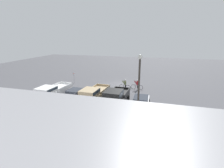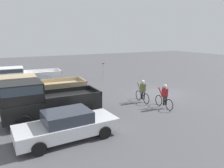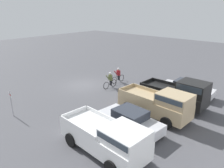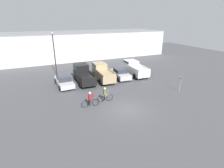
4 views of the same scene
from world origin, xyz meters
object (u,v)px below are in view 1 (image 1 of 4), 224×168
(sedan_1, at_px, (75,95))
(lamppost, at_px, (139,88))
(pickup_truck_2, at_px, (53,92))
(cyclist_0, at_px, (125,84))
(cyclist_1, at_px, (137,84))
(fire_lane_sign, at_px, (74,76))
(pickup_truck_0, at_px, (116,98))
(sedan_0, at_px, (141,102))
(pickup_truck_1, at_px, (94,95))

(sedan_1, bearing_deg, lamppost, 149.02)
(pickup_truck_2, bearing_deg, lamppost, 158.30)
(cyclist_0, xyz_separation_m, cyclist_1, (-1.82, -0.49, 0.00))
(fire_lane_sign, xyz_separation_m, lamppost, (-12.97, 13.00, 2.69))
(pickup_truck_2, bearing_deg, pickup_truck_0, 179.46)
(cyclist_1, relative_size, lamppost, 0.28)
(sedan_0, xyz_separation_m, pickup_truck_2, (11.22, 0.49, 0.41))
(pickup_truck_1, bearing_deg, sedan_1, -9.47)
(cyclist_1, relative_size, fire_lane_sign, 0.93)
(pickup_truck_1, relative_size, fire_lane_sign, 2.73)
(cyclist_0, bearing_deg, sedan_1, 51.56)
(pickup_truck_1, height_order, pickup_truck_2, pickup_truck_1)
(cyclist_0, height_order, fire_lane_sign, fire_lane_sign)
(sedan_1, relative_size, cyclist_0, 2.52)
(cyclist_0, xyz_separation_m, lamppost, (-3.55, 11.71, 3.12))
(pickup_truck_1, xyz_separation_m, cyclist_1, (-4.19, -7.44, -0.35))
(fire_lane_sign, bearing_deg, pickup_truck_1, 130.53)
(sedan_0, distance_m, pickup_truck_1, 5.65)
(pickup_truck_0, relative_size, pickup_truck_2, 0.98)
(sedan_1, xyz_separation_m, cyclist_1, (-6.97, -6.97, 0.08))
(pickup_truck_2, bearing_deg, sedan_1, -167.22)
(cyclist_0, height_order, cyclist_1, cyclist_0)
(pickup_truck_1, height_order, cyclist_0, pickup_truck_1)
(sedan_0, bearing_deg, cyclist_1, -78.67)
(cyclist_0, distance_m, lamppost, 12.63)
(pickup_truck_0, bearing_deg, cyclist_1, -100.18)
(pickup_truck_0, height_order, lamppost, lamppost)
(cyclist_1, height_order, lamppost, lamppost)
(pickup_truck_1, relative_size, sedan_1, 1.22)
(sedan_0, distance_m, fire_lane_sign, 14.95)
(pickup_truck_0, relative_size, pickup_truck_1, 0.97)
(cyclist_1, bearing_deg, fire_lane_sign, -4.10)
(pickup_truck_0, xyz_separation_m, sedan_1, (5.59, -0.72, -0.47))
(pickup_truck_0, bearing_deg, cyclist_0, -86.51)
(cyclist_1, xyz_separation_m, lamppost, (-1.73, 12.20, 3.11))
(pickup_truck_2, relative_size, cyclist_1, 2.91)
(pickup_truck_2, xyz_separation_m, cyclist_0, (-7.97, -7.13, -0.29))
(sedan_1, distance_m, fire_lane_sign, 8.89)
(sedan_1, height_order, cyclist_0, cyclist_0)
(pickup_truck_2, distance_m, cyclist_1, 12.41)
(lamppost, bearing_deg, fire_lane_sign, -45.08)
(lamppost, bearing_deg, pickup_truck_1, -38.81)
(pickup_truck_2, bearing_deg, cyclist_0, -138.20)
(sedan_0, height_order, sedan_1, sedan_1)
(pickup_truck_2, relative_size, lamppost, 0.83)
(fire_lane_sign, bearing_deg, cyclist_1, 175.90)
(cyclist_0, bearing_deg, cyclist_1, -165.08)
(pickup_truck_2, bearing_deg, fire_lane_sign, -80.25)
(sedan_1, bearing_deg, pickup_truck_0, 172.67)
(pickup_truck_1, bearing_deg, lamppost, 141.19)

